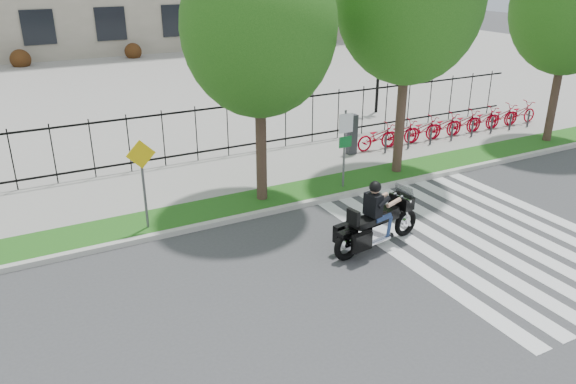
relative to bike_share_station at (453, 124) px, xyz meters
name	(u,v)px	position (x,y,z in m)	size (l,w,h in m)	color
ground	(334,283)	(-10.31, -7.20, -0.64)	(120.00, 120.00, 0.00)	#3C3D3F
curb	(258,214)	(-10.31, -3.10, -0.57)	(60.00, 0.20, 0.15)	#B3B2A9
grass_verge	(246,204)	(-10.31, -2.25, -0.57)	(60.00, 1.50, 0.15)	#185014
sidewalk	(216,177)	(-10.31, 0.25, -0.57)	(60.00, 3.50, 0.15)	gray
plaza	(108,84)	(-10.31, 17.80, -0.59)	(80.00, 34.00, 0.10)	gray
crosswalk_stripes	(486,237)	(-5.49, -7.20, -0.64)	(5.70, 8.00, 0.01)	silver
iron_fence	(196,134)	(-10.31, 2.00, 0.51)	(30.00, 0.06, 2.00)	black
lamp_post_right	(380,46)	(-0.31, 4.80, 2.56)	(1.06, 0.70, 4.25)	black
street_tree_1	(259,28)	(-9.77, -2.25, 4.54)	(4.31, 4.31, 7.52)	#3B2820
street_tree_3	(571,7)	(2.99, -2.25, 4.63)	(4.35, 4.35, 7.64)	#3B2820
bike_share_station	(453,124)	(0.00, 0.00, 0.00)	(10.00, 0.86, 1.50)	#2D2D33
sign_pole_regulatory	(345,139)	(-7.05, -2.62, 1.10)	(0.50, 0.09, 2.50)	#59595B
sign_pole_warning	(143,172)	(-13.38, -2.62, 1.10)	(0.78, 0.09, 2.49)	#59595B
motorcycle_rider	(377,221)	(-8.41, -6.23, 0.11)	(2.90, 1.07, 2.25)	black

